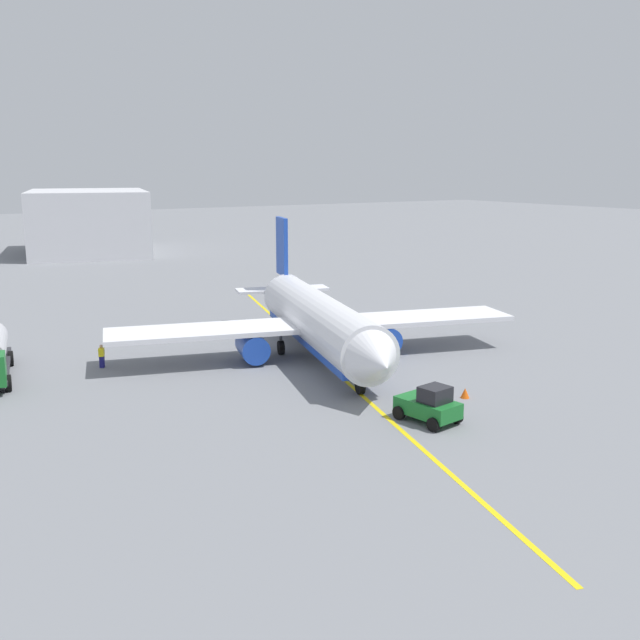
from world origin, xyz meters
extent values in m
plane|color=slate|center=(0.00, 0.00, 0.00)|extent=(400.00, 400.00, 0.00)
cylinder|color=white|center=(0.00, 0.00, 2.96)|extent=(22.53, 9.77, 3.92)
cube|color=#1E47B7|center=(0.00, 0.00, 1.88)|extent=(21.14, 8.76, 1.10)
cone|color=white|center=(11.93, -3.33, 2.96)|extent=(3.99, 4.46, 3.77)
cone|color=white|center=(-12.53, 3.49, 3.35)|extent=(5.07, 4.38, 3.34)
cube|color=#1E47B7|center=(-11.93, 3.33, 7.32)|extent=(3.18, 1.21, 5.20)
cube|color=white|center=(-11.93, 3.33, 3.36)|extent=(4.57, 8.74, 0.24)
cube|color=white|center=(-0.96, 0.27, 2.47)|extent=(13.14, 31.83, 0.36)
cylinder|color=#1E47B7|center=(1.20, 5.06, 1.22)|extent=(3.65, 2.88, 2.10)
cylinder|color=#1E47B7|center=(-1.59, -4.95, 1.22)|extent=(3.65, 2.88, 2.10)
cylinder|color=#4C4C51|center=(8.95, -2.50, 1.17)|extent=(0.24, 0.24, 1.23)
cylinder|color=black|center=(8.95, -2.50, 0.55)|extent=(1.17, 0.68, 1.10)
cylinder|color=#4C4C51|center=(-1.23, 3.04, 1.17)|extent=(0.24, 0.24, 1.23)
cylinder|color=black|center=(-1.23, 3.04, 0.55)|extent=(1.17, 0.68, 1.10)
cylinder|color=#4C4C51|center=(-2.63, -1.97, 1.17)|extent=(0.24, 0.24, 1.23)
cylinder|color=black|center=(-2.63, -1.97, 0.55)|extent=(1.17, 0.68, 1.10)
cylinder|color=black|center=(-3.67, -21.71, 0.55)|extent=(1.14, 0.54, 1.10)
cylinder|color=black|center=(-10.28, -20.51, 0.55)|extent=(1.14, 0.54, 1.10)
cube|color=#196B28|center=(15.25, -2.16, 0.85)|extent=(3.87, 2.54, 0.90)
cube|color=black|center=(15.74, -2.09, 1.75)|extent=(1.63, 1.80, 0.90)
cylinder|color=black|center=(14.12, -3.36, 0.40)|extent=(0.84, 0.42, 0.80)
cylinder|color=black|center=(13.81, -1.38, 0.40)|extent=(0.84, 0.42, 0.80)
cylinder|color=black|center=(16.69, -2.95, 0.40)|extent=(0.84, 0.42, 0.80)
cylinder|color=black|center=(16.37, -0.97, 0.40)|extent=(0.84, 0.42, 0.80)
cube|color=navy|center=(-6.24, -14.92, 0.42)|extent=(0.53, 0.48, 0.85)
cube|color=yellow|center=(-6.24, -14.92, 1.15)|extent=(0.62, 0.55, 0.60)
sphere|color=tan|center=(-6.24, -14.92, 1.59)|extent=(0.24, 0.24, 0.24)
cone|color=#F2590F|center=(13.16, 2.68, 0.32)|extent=(0.58, 0.58, 0.65)
cone|color=#F2590F|center=(12.17, 0.05, 0.29)|extent=(0.52, 0.52, 0.58)
cube|color=silver|center=(-80.45, 3.63, 5.26)|extent=(29.90, 24.60, 10.52)
cube|color=#4C515B|center=(-82.77, -5.52, 3.68)|extent=(17.75, 4.63, 6.95)
cube|color=yellow|center=(0.00, 0.00, 0.01)|extent=(62.50, 17.71, 0.01)
camera|label=1|loc=(45.73, -28.37, 14.38)|focal=40.72mm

